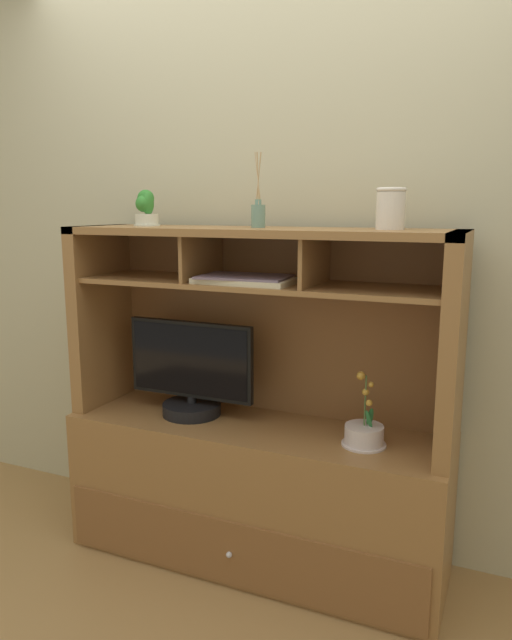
# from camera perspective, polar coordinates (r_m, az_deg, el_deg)

# --- Properties ---
(floor_plane) EXTENTS (6.00, 6.00, 0.02)m
(floor_plane) POSITION_cam_1_polar(r_m,az_deg,el_deg) (2.75, 0.00, -21.93)
(floor_plane) COLOR #9A7443
(floor_plane) RESTS_ON ground
(back_wall) EXTENTS (6.00, 0.02, 2.80)m
(back_wall) POSITION_cam_1_polar(r_m,az_deg,el_deg) (2.57, 2.48, 9.05)
(back_wall) COLOR #B4AF8E
(back_wall) RESTS_ON ground
(media_console) EXTENTS (1.57, 0.52, 1.40)m
(media_console) POSITION_cam_1_polar(r_m,az_deg,el_deg) (2.54, 0.05, -13.44)
(media_console) COLOR olive
(media_console) RESTS_ON ground
(tv_monitor) EXTENTS (0.57, 0.25, 0.41)m
(tv_monitor) POSITION_cam_1_polar(r_m,az_deg,el_deg) (2.54, -6.30, -5.44)
(tv_monitor) COLOR black
(tv_monitor) RESTS_ON media_console
(potted_orchid) EXTENTS (0.17, 0.17, 0.29)m
(potted_orchid) POSITION_cam_1_polar(r_m,az_deg,el_deg) (2.29, 10.41, -10.80)
(potted_orchid) COLOR silver
(potted_orchid) RESTS_ON media_console
(magazine_stack_left) EXTENTS (0.38, 0.25, 0.03)m
(magazine_stack_left) POSITION_cam_1_polar(r_m,az_deg,el_deg) (2.29, -1.04, 3.94)
(magazine_stack_left) COLOR beige
(magazine_stack_left) RESTS_ON media_console
(diffuser_bottle) EXTENTS (0.06, 0.06, 0.29)m
(diffuser_bottle) POSITION_cam_1_polar(r_m,az_deg,el_deg) (2.33, 0.22, 10.16)
(diffuser_bottle) COLOR slate
(diffuser_bottle) RESTS_ON media_console
(potted_succulent) EXTENTS (0.11, 0.11, 0.15)m
(potted_succulent) POSITION_cam_1_polar(r_m,az_deg,el_deg) (2.58, -10.57, 10.49)
(potted_succulent) COLOR beige
(potted_succulent) RESTS_ON media_console
(ceramic_vase) EXTENTS (0.11, 0.11, 0.15)m
(ceramic_vase) POSITION_cam_1_polar(r_m,az_deg,el_deg) (2.19, 12.88, 10.47)
(ceramic_vase) COLOR silver
(ceramic_vase) RESTS_ON media_console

